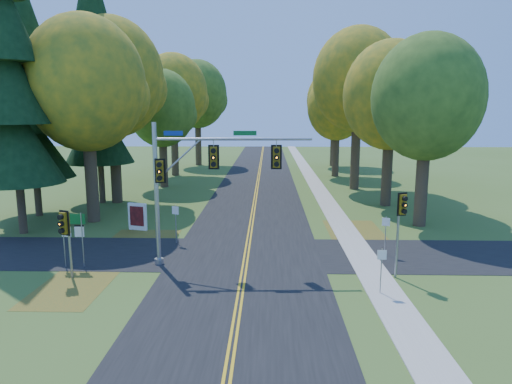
{
  "coord_description": "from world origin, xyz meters",
  "views": [
    {
      "loc": [
        1.18,
        -21.89,
        7.67
      ],
      "look_at": [
        0.48,
        3.44,
        3.2
      ],
      "focal_mm": 32.0,
      "sensor_mm": 36.0,
      "label": 1
    }
  ],
  "objects_px": {
    "traffic_mast": "(195,175)",
    "east_signal_pole": "(401,214)",
    "info_kiosk": "(138,217)",
    "route_sign_cluster": "(73,229)"
  },
  "relations": [
    {
      "from": "east_signal_pole",
      "to": "info_kiosk",
      "type": "xyz_separation_m",
      "value": [
        -14.6,
        8.51,
        -2.21
      ]
    },
    {
      "from": "east_signal_pole",
      "to": "info_kiosk",
      "type": "distance_m",
      "value": 17.04
    },
    {
      "from": "route_sign_cluster",
      "to": "info_kiosk",
      "type": "bearing_deg",
      "value": 80.21
    },
    {
      "from": "info_kiosk",
      "to": "route_sign_cluster",
      "type": "bearing_deg",
      "value": -82.93
    },
    {
      "from": "info_kiosk",
      "to": "east_signal_pole",
      "type": "bearing_deg",
      "value": -14.53
    },
    {
      "from": "traffic_mast",
      "to": "info_kiosk",
      "type": "distance_m",
      "value": 9.14
    },
    {
      "from": "traffic_mast",
      "to": "east_signal_pole",
      "type": "distance_m",
      "value": 9.92
    },
    {
      "from": "route_sign_cluster",
      "to": "traffic_mast",
      "type": "bearing_deg",
      "value": 4.2
    },
    {
      "from": "traffic_mast",
      "to": "route_sign_cluster",
      "type": "relative_size",
      "value": 2.84
    },
    {
      "from": "traffic_mast",
      "to": "east_signal_pole",
      "type": "bearing_deg",
      "value": -12.94
    }
  ]
}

